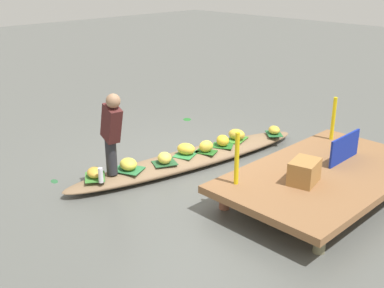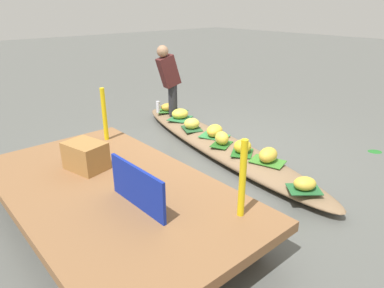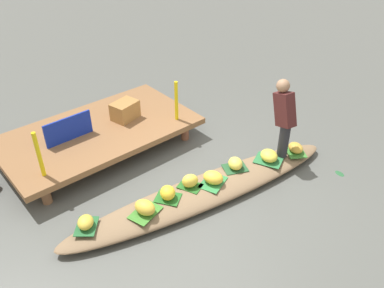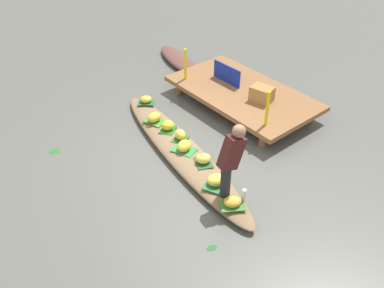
{
  "view_description": "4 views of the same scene",
  "coord_description": "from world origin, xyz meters",
  "px_view_note": "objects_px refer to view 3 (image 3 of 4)",
  "views": [
    {
      "loc": [
        4.98,
        5.07,
        3.06
      ],
      "look_at": [
        0.28,
        0.29,
        0.5
      ],
      "focal_mm": 44.09,
      "sensor_mm": 36.0,
      "label": 1
    },
    {
      "loc": [
        -3.4,
        3.52,
        2.11
      ],
      "look_at": [
        -0.06,
        0.59,
        0.29
      ],
      "focal_mm": 32.47,
      "sensor_mm": 36.0,
      "label": 2
    },
    {
      "loc": [
        -3.0,
        -3.19,
        3.87
      ],
      "look_at": [
        0.32,
        0.69,
        0.42
      ],
      "focal_mm": 37.04,
      "sensor_mm": 36.0,
      "label": 3
    },
    {
      "loc": [
        4.58,
        -3.51,
        4.58
      ],
      "look_at": [
        0.13,
        0.15,
        0.26
      ],
      "focal_mm": 37.26,
      "sensor_mm": 36.0,
      "label": 4
    }
  ],
  "objects_px": {
    "banana_bunch_4": "(213,178)",
    "banana_bunch_5": "(296,148)",
    "banana_bunch_3": "(86,222)",
    "banana_bunch_6": "(145,207)",
    "produce_crate": "(125,110)",
    "banana_bunch_0": "(190,181)",
    "vendor_boat": "(206,191)",
    "vendor_person": "(284,115)",
    "banana_bunch_1": "(235,163)",
    "market_banner": "(69,129)",
    "banana_bunch_7": "(168,193)",
    "banana_bunch_2": "(269,156)",
    "water_bottle": "(287,140)"
  },
  "relations": [
    {
      "from": "vendor_person",
      "to": "produce_crate",
      "type": "height_order",
      "value": "vendor_person"
    },
    {
      "from": "market_banner",
      "to": "vendor_person",
      "type": "bearing_deg",
      "value": -43.62
    },
    {
      "from": "banana_bunch_5",
      "to": "banana_bunch_6",
      "type": "relative_size",
      "value": 0.91
    },
    {
      "from": "banana_bunch_2",
      "to": "banana_bunch_4",
      "type": "bearing_deg",
      "value": 170.94
    },
    {
      "from": "banana_bunch_1",
      "to": "banana_bunch_4",
      "type": "bearing_deg",
      "value": -176.04
    },
    {
      "from": "banana_bunch_5",
      "to": "produce_crate",
      "type": "xyz_separation_m",
      "value": [
        -1.65,
        2.41,
        0.26
      ]
    },
    {
      "from": "banana_bunch_4",
      "to": "vendor_boat",
      "type": "bearing_deg",
      "value": 170.95
    },
    {
      "from": "banana_bunch_0",
      "to": "produce_crate",
      "type": "distance_m",
      "value": 1.99
    },
    {
      "from": "banana_bunch_0",
      "to": "banana_bunch_4",
      "type": "bearing_deg",
      "value": -27.1
    },
    {
      "from": "produce_crate",
      "to": "banana_bunch_0",
      "type": "bearing_deg",
      "value": -95.66
    },
    {
      "from": "banana_bunch_1",
      "to": "market_banner",
      "type": "xyz_separation_m",
      "value": [
        -1.64,
        2.08,
        0.29
      ]
    },
    {
      "from": "vendor_boat",
      "to": "market_banner",
      "type": "bearing_deg",
      "value": 125.65
    },
    {
      "from": "produce_crate",
      "to": "banana_bunch_2",
      "type": "bearing_deg",
      "value": -63.43
    },
    {
      "from": "banana_bunch_3",
      "to": "banana_bunch_2",
      "type": "bearing_deg",
      "value": -11.4
    },
    {
      "from": "banana_bunch_4",
      "to": "vendor_person",
      "type": "relative_size",
      "value": 0.24
    },
    {
      "from": "produce_crate",
      "to": "banana_bunch_5",
      "type": "bearing_deg",
      "value": -55.54
    },
    {
      "from": "banana_bunch_6",
      "to": "vendor_person",
      "type": "relative_size",
      "value": 0.24
    },
    {
      "from": "vendor_person",
      "to": "water_bottle",
      "type": "relative_size",
      "value": 5.71
    },
    {
      "from": "market_banner",
      "to": "banana_bunch_7",
      "type": "bearing_deg",
      "value": -77.98
    },
    {
      "from": "banana_bunch_5",
      "to": "market_banner",
      "type": "bearing_deg",
      "value": 138.22
    },
    {
      "from": "banana_bunch_3",
      "to": "water_bottle",
      "type": "relative_size",
      "value": 1.14
    },
    {
      "from": "vendor_person",
      "to": "vendor_boat",
      "type": "bearing_deg",
      "value": 173.43
    },
    {
      "from": "banana_bunch_5",
      "to": "water_bottle",
      "type": "distance_m",
      "value": 0.21
    },
    {
      "from": "water_bottle",
      "to": "vendor_boat",
      "type": "bearing_deg",
      "value": 176.52
    },
    {
      "from": "banana_bunch_2",
      "to": "banana_bunch_7",
      "type": "xyz_separation_m",
      "value": [
        -1.73,
        0.33,
        0.01
      ]
    },
    {
      "from": "banana_bunch_5",
      "to": "banana_bunch_3",
      "type": "bearing_deg",
      "value": 168.25
    },
    {
      "from": "produce_crate",
      "to": "banana_bunch_6",
      "type": "bearing_deg",
      "value": -116.52
    },
    {
      "from": "vendor_person",
      "to": "produce_crate",
      "type": "bearing_deg",
      "value": 121.96
    },
    {
      "from": "banana_bunch_4",
      "to": "vendor_person",
      "type": "bearing_deg",
      "value": -6.36
    },
    {
      "from": "banana_bunch_4",
      "to": "market_banner",
      "type": "bearing_deg",
      "value": 118.51
    },
    {
      "from": "banana_bunch_7",
      "to": "produce_crate",
      "type": "xyz_separation_m",
      "value": [
        0.59,
        1.96,
        0.24
      ]
    },
    {
      "from": "vendor_person",
      "to": "banana_bunch_2",
      "type": "bearing_deg",
      "value": -175.88
    },
    {
      "from": "market_banner",
      "to": "produce_crate",
      "type": "bearing_deg",
      "value": -0.92
    },
    {
      "from": "vendor_boat",
      "to": "banana_bunch_3",
      "type": "height_order",
      "value": "banana_bunch_3"
    },
    {
      "from": "banana_bunch_4",
      "to": "banana_bunch_5",
      "type": "height_order",
      "value": "banana_bunch_4"
    },
    {
      "from": "vendor_boat",
      "to": "vendor_person",
      "type": "distance_m",
      "value": 1.64
    },
    {
      "from": "banana_bunch_6",
      "to": "banana_bunch_7",
      "type": "height_order",
      "value": "banana_bunch_7"
    },
    {
      "from": "banana_bunch_0",
      "to": "banana_bunch_2",
      "type": "xyz_separation_m",
      "value": [
        1.34,
        -0.32,
        -0.01
      ]
    },
    {
      "from": "water_bottle",
      "to": "market_banner",
      "type": "bearing_deg",
      "value": 141.07
    },
    {
      "from": "banana_bunch_6",
      "to": "produce_crate",
      "type": "height_order",
      "value": "produce_crate"
    },
    {
      "from": "vendor_boat",
      "to": "banana_bunch_5",
      "type": "relative_size",
      "value": 16.06
    },
    {
      "from": "banana_bunch_1",
      "to": "banana_bunch_6",
      "type": "relative_size",
      "value": 0.84
    },
    {
      "from": "water_bottle",
      "to": "banana_bunch_6",
      "type": "bearing_deg",
      "value": 175.48
    },
    {
      "from": "banana_bunch_2",
      "to": "water_bottle",
      "type": "bearing_deg",
      "value": 8.39
    },
    {
      "from": "banana_bunch_1",
      "to": "banana_bunch_6",
      "type": "distance_m",
      "value": 1.59
    },
    {
      "from": "banana_bunch_2",
      "to": "produce_crate",
      "type": "bearing_deg",
      "value": 116.57
    },
    {
      "from": "vendor_boat",
      "to": "banana_bunch_4",
      "type": "bearing_deg",
      "value": 0.33
    },
    {
      "from": "banana_bunch_3",
      "to": "vendor_person",
      "type": "xyz_separation_m",
      "value": [
        3.11,
        -0.55,
        0.63
      ]
    },
    {
      "from": "banana_bunch_3",
      "to": "banana_bunch_6",
      "type": "distance_m",
      "value": 0.76
    },
    {
      "from": "banana_bunch_5",
      "to": "market_banner",
      "type": "height_order",
      "value": "market_banner"
    }
  ]
}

